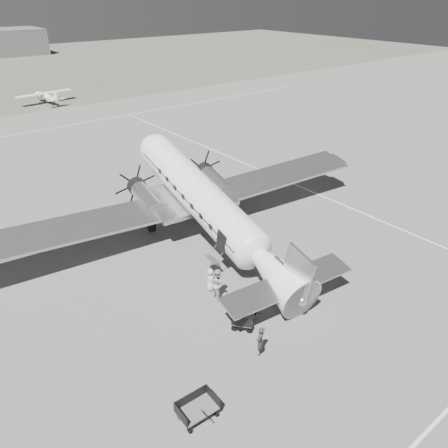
{
  "coord_description": "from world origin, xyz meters",
  "views": [
    {
      "loc": [
        -16.43,
        -18.0,
        16.0
      ],
      "look_at": [
        -0.52,
        2.08,
        2.2
      ],
      "focal_mm": 35.0,
      "sensor_mm": 36.0,
      "label": 1
    }
  ],
  "objects_px": {
    "light_plane_right": "(46,98)",
    "baggage_cart_far": "(197,409)",
    "ground_crew": "(260,341)",
    "ramp_agent": "(218,283)",
    "baggage_cart_near": "(244,316)",
    "dc3_airliner": "(206,205)",
    "passenger": "(210,280)"
  },
  "relations": [
    {
      "from": "light_plane_right",
      "to": "ground_crew",
      "type": "bearing_deg",
      "value": -106.51
    },
    {
      "from": "light_plane_right",
      "to": "baggage_cart_near",
      "type": "relative_size",
      "value": 4.9
    },
    {
      "from": "ground_crew",
      "to": "passenger",
      "type": "xyz_separation_m",
      "value": [
        1.22,
        5.73,
        -0.07
      ]
    },
    {
      "from": "baggage_cart_far",
      "to": "ground_crew",
      "type": "xyz_separation_m",
      "value": [
        4.56,
        1.08,
        0.31
      ]
    },
    {
      "from": "light_plane_right",
      "to": "ramp_agent",
      "type": "distance_m",
      "value": 56.67
    },
    {
      "from": "dc3_airliner",
      "to": "baggage_cart_near",
      "type": "xyz_separation_m",
      "value": [
        -3.68,
        -8.38,
        -2.36
      ]
    },
    {
      "from": "baggage_cart_far",
      "to": "ground_crew",
      "type": "distance_m",
      "value": 4.7
    },
    {
      "from": "light_plane_right",
      "to": "passenger",
      "type": "bearing_deg",
      "value": -106.24
    },
    {
      "from": "light_plane_right",
      "to": "ramp_agent",
      "type": "bearing_deg",
      "value": -106.19
    },
    {
      "from": "passenger",
      "to": "light_plane_right",
      "type": "bearing_deg",
      "value": 14.79
    },
    {
      "from": "baggage_cart_near",
      "to": "baggage_cart_far",
      "type": "relative_size",
      "value": 1.04
    },
    {
      "from": "baggage_cart_far",
      "to": "ramp_agent",
      "type": "height_order",
      "value": "ramp_agent"
    },
    {
      "from": "ramp_agent",
      "to": "baggage_cart_near",
      "type": "bearing_deg",
      "value": 179.4
    },
    {
      "from": "baggage_cart_near",
      "to": "ground_crew",
      "type": "height_order",
      "value": "ground_crew"
    },
    {
      "from": "light_plane_right",
      "to": "ramp_agent",
      "type": "xyz_separation_m",
      "value": [
        -9.02,
        -55.95,
        0.04
      ]
    },
    {
      "from": "light_plane_right",
      "to": "baggage_cart_near",
      "type": "bearing_deg",
      "value": -106.04
    },
    {
      "from": "light_plane_right",
      "to": "baggage_cart_far",
      "type": "xyz_separation_m",
      "value": [
        -14.71,
        -61.92,
        -0.44
      ]
    },
    {
      "from": "baggage_cart_far",
      "to": "baggage_cart_near",
      "type": "bearing_deg",
      "value": 33.15
    },
    {
      "from": "ramp_agent",
      "to": "dc3_airliner",
      "type": "bearing_deg",
      "value": -25.46
    },
    {
      "from": "baggage_cart_near",
      "to": "ground_crew",
      "type": "relative_size",
      "value": 1.14
    },
    {
      "from": "light_plane_right",
      "to": "baggage_cart_far",
      "type": "bearing_deg",
      "value": -110.4
    },
    {
      "from": "dc3_airliner",
      "to": "passenger",
      "type": "xyz_separation_m",
      "value": [
        -3.31,
        -4.85,
        -2.14
      ]
    },
    {
      "from": "baggage_cart_far",
      "to": "dc3_airliner",
      "type": "bearing_deg",
      "value": 54.02
    },
    {
      "from": "ground_crew",
      "to": "ramp_agent",
      "type": "xyz_separation_m",
      "value": [
        1.13,
        4.89,
        0.17
      ]
    },
    {
      "from": "baggage_cart_far",
      "to": "ground_crew",
      "type": "height_order",
      "value": "ground_crew"
    },
    {
      "from": "light_plane_right",
      "to": "ground_crew",
      "type": "distance_m",
      "value": 61.68
    },
    {
      "from": "ground_crew",
      "to": "ramp_agent",
      "type": "relative_size",
      "value": 0.83
    },
    {
      "from": "light_plane_right",
      "to": "ramp_agent",
      "type": "height_order",
      "value": "ramp_agent"
    },
    {
      "from": "light_plane_right",
      "to": "passenger",
      "type": "height_order",
      "value": "light_plane_right"
    },
    {
      "from": "dc3_airliner",
      "to": "ramp_agent",
      "type": "relative_size",
      "value": 15.51
    },
    {
      "from": "ground_crew",
      "to": "passenger",
      "type": "distance_m",
      "value": 5.85
    },
    {
      "from": "dc3_airliner",
      "to": "light_plane_right",
      "type": "distance_m",
      "value": 50.61
    }
  ]
}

